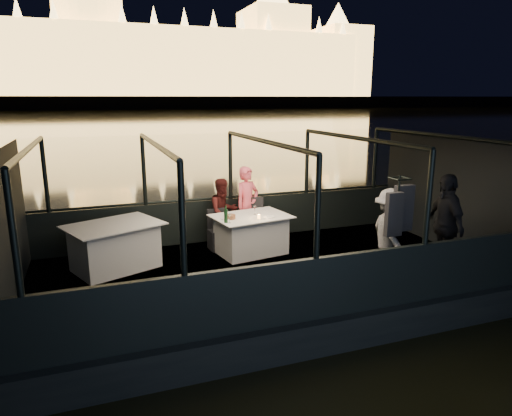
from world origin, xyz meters
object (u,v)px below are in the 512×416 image
object	(u,v)px
dining_table_central	(251,234)
passenger_stripe	(390,230)
dining_table_aft	(115,248)
chair_port_left	(218,228)
person_man_maroon	(223,210)
passenger_dark	(444,226)
chair_port_right	(256,224)
person_woman_coral	(247,208)
wine_bottle	(226,215)
coat_stand	(396,231)

from	to	relation	value
dining_table_central	passenger_stripe	world-z (taller)	passenger_stripe
dining_table_aft	chair_port_left	xyz separation A→B (m)	(2.03, 0.43, 0.06)
chair_port_left	person_man_maroon	world-z (taller)	person_man_maroon
person_man_maroon	passenger_dark	xyz separation A→B (m)	(3.15, -2.86, 0.10)
chair_port_right	passenger_stripe	xyz separation A→B (m)	(1.53, -2.43, 0.40)
person_woman_coral	passenger_dark	size ratio (longest dim) A/B	0.91
chair_port_left	passenger_dark	bearing A→B (deg)	-41.55
dining_table_aft	person_woman_coral	bearing A→B (deg)	14.37
chair_port_right	person_woman_coral	xyz separation A→B (m)	(-0.10, 0.27, 0.30)
dining_table_aft	wine_bottle	size ratio (longest dim) A/B	4.90
passenger_stripe	wine_bottle	world-z (taller)	passenger_stripe
chair_port_right	passenger_stripe	world-z (taller)	passenger_stripe
wine_bottle	passenger_dark	bearing A→B (deg)	-28.16
dining_table_central	chair_port_right	size ratio (longest dim) A/B	1.49
chair_port_right	coat_stand	world-z (taller)	coat_stand
dining_table_central	chair_port_left	xyz separation A→B (m)	(-0.54, 0.45, 0.06)
chair_port_right	wine_bottle	size ratio (longest dim) A/B	3.03
dining_table_central	person_man_maroon	distance (m)	0.88
wine_bottle	person_man_maroon	bearing A→B (deg)	76.86
dining_table_aft	person_woman_coral	xyz separation A→B (m)	(2.75, 0.70, 0.36)
chair_port_right	dining_table_central	bearing A→B (deg)	-109.86
chair_port_left	passenger_dark	distance (m)	4.24
dining_table_central	chair_port_left	size ratio (longest dim) A/B	1.80
chair_port_left	passenger_dark	xyz separation A→B (m)	(3.34, -2.59, 0.40)
person_woman_coral	wine_bottle	xyz separation A→B (m)	(-0.77, -1.04, 0.17)
dining_table_aft	passenger_stripe	size ratio (longest dim) A/B	1.01
chair_port_left	person_woman_coral	world-z (taller)	person_woman_coral
dining_table_aft	chair_port_left	bearing A→B (deg)	12.05
dining_table_aft	coat_stand	distance (m)	4.87
dining_table_central	chair_port_left	bearing A→B (deg)	140.28
coat_stand	wine_bottle	bearing A→B (deg)	140.30
chair_port_left	person_woman_coral	xyz separation A→B (m)	(0.71, 0.27, 0.30)
person_woman_coral	dining_table_aft	bearing A→B (deg)	170.57
coat_stand	wine_bottle	xyz separation A→B (m)	(-2.31, 1.92, 0.02)
chair_port_left	passenger_dark	size ratio (longest dim) A/B	0.45
chair_port_left	wine_bottle	distance (m)	0.90
chair_port_left	person_man_maroon	bearing A→B (deg)	51.88
chair_port_right	wine_bottle	world-z (taller)	wine_bottle
passenger_dark	wine_bottle	xyz separation A→B (m)	(-3.39, 1.82, 0.06)
chair_port_right	wine_bottle	bearing A→B (deg)	-127.54
passenger_stripe	wine_bottle	xyz separation A→B (m)	(-2.39, 1.66, 0.06)
coat_stand	passenger_stripe	size ratio (longest dim) A/B	1.17
passenger_stripe	chair_port_left	bearing A→B (deg)	57.49
person_woman_coral	passenger_dark	distance (m)	3.88
dining_table_aft	chair_port_right	world-z (taller)	chair_port_right
dining_table_aft	coat_stand	size ratio (longest dim) A/B	0.86
chair_port_right	passenger_dark	size ratio (longest dim) A/B	0.55
person_man_maroon	dining_table_central	bearing A→B (deg)	-79.48
dining_table_aft	passenger_dark	world-z (taller)	passenger_dark
passenger_stripe	dining_table_aft	bearing A→B (deg)	79.07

